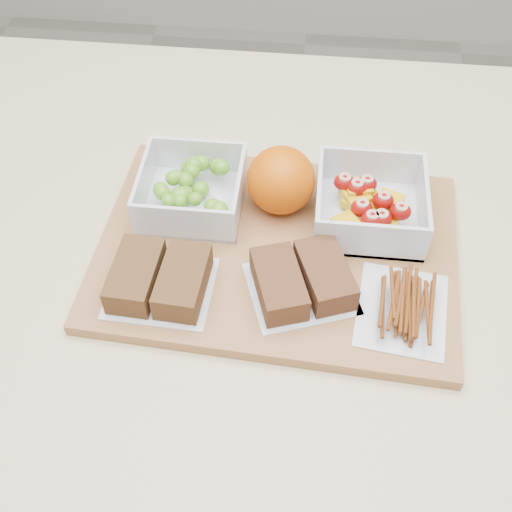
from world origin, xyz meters
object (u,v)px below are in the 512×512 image
object	(u,v)px
grape_container	(193,190)
sandwich_bag_left	(159,279)
orange	(281,180)
pretzel_bag	(404,304)
sandwich_bag_center	(302,280)
cutting_board	(277,250)
fruit_container	(369,206)

from	to	relation	value
grape_container	sandwich_bag_left	xyz separation A→B (m)	(-0.01, -0.14, -0.00)
orange	pretzel_bag	world-z (taller)	orange
orange	sandwich_bag_center	world-z (taller)	orange
grape_container	orange	bearing A→B (deg)	4.29
orange	sandwich_bag_center	size ratio (longest dim) A/B	0.59
sandwich_bag_center	pretzel_bag	distance (m)	0.11
cutting_board	grape_container	xyz separation A→B (m)	(-0.11, 0.06, 0.03)
cutting_board	orange	world-z (taller)	orange
cutting_board	pretzel_bag	size ratio (longest dim) A/B	3.34
sandwich_bag_left	sandwich_bag_center	distance (m)	0.16
sandwich_bag_left	grape_container	bearing A→B (deg)	84.09
orange	grape_container	bearing A→B (deg)	-175.71
cutting_board	sandwich_bag_center	size ratio (longest dim) A/B	2.98
grape_container	sandwich_bag_center	distance (m)	0.19
orange	sandwich_bag_center	bearing A→B (deg)	-75.16
sandwich_bag_center	pretzel_bag	world-z (taller)	sandwich_bag_center
sandwich_bag_left	pretzel_bag	world-z (taller)	sandwich_bag_left
grape_container	fruit_container	world-z (taller)	fruit_container
sandwich_bag_left	pretzel_bag	size ratio (longest dim) A/B	0.95
orange	sandwich_bag_center	xyz separation A→B (m)	(0.03, -0.13, -0.02)
fruit_container	pretzel_bag	world-z (taller)	fruit_container
grape_container	orange	world-z (taller)	orange
cutting_board	fruit_container	bearing A→B (deg)	31.19
sandwich_bag_left	sandwich_bag_center	world-z (taller)	same
orange	pretzel_bag	xyz separation A→B (m)	(0.14, -0.15, -0.03)
sandwich_bag_left	pretzel_bag	xyz separation A→B (m)	(0.27, -0.00, -0.00)
fruit_container	orange	distance (m)	0.11
sandwich_bag_left	fruit_container	bearing A→B (deg)	30.00
cutting_board	pretzel_bag	world-z (taller)	pretzel_bag
fruit_container	sandwich_bag_left	xyz separation A→B (m)	(-0.23, -0.13, -0.00)
fruit_container	sandwich_bag_left	world-z (taller)	fruit_container
cutting_board	sandwich_bag_left	bearing A→B (deg)	-145.10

